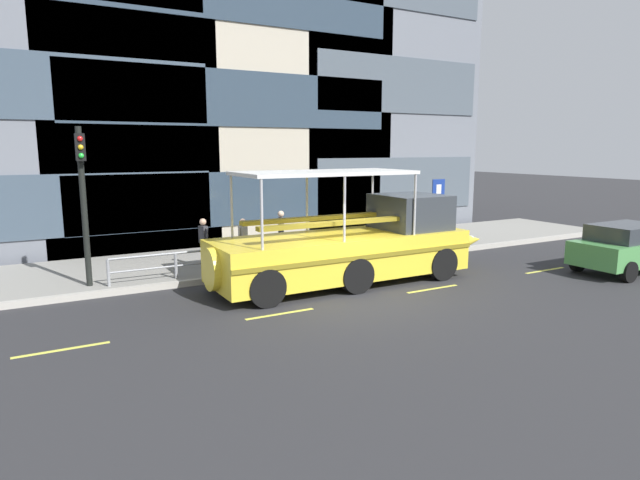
% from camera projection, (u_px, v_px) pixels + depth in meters
% --- Properties ---
extents(ground_plane, '(120.00, 120.00, 0.00)m').
position_uv_depth(ground_plane, '(350.00, 295.00, 14.68)').
color(ground_plane, '#2B2B2D').
extents(sidewalk, '(32.00, 4.80, 0.18)m').
position_uv_depth(sidewalk, '(268.00, 256.00, 19.49)').
color(sidewalk, gray).
rests_on(sidewalk, ground_plane).
extents(curb_edge, '(32.00, 0.18, 0.18)m').
position_uv_depth(curb_edge, '(299.00, 269.00, 17.34)').
color(curb_edge, '#B2ADA3').
rests_on(curb_edge, ground_plane).
extents(lane_centreline, '(25.80, 0.12, 0.01)m').
position_uv_depth(lane_centreline, '(363.00, 300.00, 14.14)').
color(lane_centreline, '#DBD64C').
rests_on(lane_centreline, ground_plane).
extents(office_tower_right, '(9.69, 10.73, 18.19)m').
position_uv_depth(office_tower_right, '(342.00, 51.00, 28.81)').
color(office_tower_right, slate).
rests_on(office_tower_right, ground_plane).
extents(curb_guardrail, '(11.29, 0.09, 0.80)m').
position_uv_depth(curb_guardrail, '(290.00, 249.00, 17.47)').
color(curb_guardrail, gray).
rests_on(curb_guardrail, sidewalk).
extents(traffic_light_pole, '(0.24, 0.46, 4.37)m').
position_uv_depth(traffic_light_pole, '(83.00, 192.00, 14.46)').
color(traffic_light_pole, black).
rests_on(traffic_light_pole, sidewalk).
extents(parking_sign, '(0.60, 0.12, 2.61)m').
position_uv_depth(parking_sign, '(438.00, 201.00, 20.73)').
color(parking_sign, '#4C4F54').
rests_on(parking_sign, sidewalk).
extents(duck_tour_boat, '(9.67, 2.53, 3.34)m').
position_uv_depth(duck_tour_boat, '(358.00, 246.00, 15.99)').
color(duck_tour_boat, yellow).
rests_on(duck_tour_boat, ground_plane).
extents(pedestrian_near_bow, '(0.26, 0.47, 1.67)m').
position_uv_depth(pedestrian_near_bow, '(373.00, 223.00, 20.15)').
color(pedestrian_near_bow, black).
rests_on(pedestrian_near_bow, sidewalk).
extents(pedestrian_mid_left, '(0.28, 0.45, 1.64)m').
position_uv_depth(pedestrian_mid_left, '(281.00, 229.00, 18.76)').
color(pedestrian_mid_left, '#1E2338').
rests_on(pedestrian_mid_left, sidewalk).
extents(pedestrian_mid_right, '(0.39, 0.29, 1.55)m').
position_uv_depth(pedestrian_mid_right, '(243.00, 237.00, 17.32)').
color(pedestrian_mid_right, '#1E2338').
rests_on(pedestrian_mid_right, sidewalk).
extents(pedestrian_near_stern, '(0.25, 0.44, 1.58)m').
position_uv_depth(pedestrian_near_stern, '(203.00, 238.00, 17.14)').
color(pedestrian_near_stern, black).
rests_on(pedestrian_near_stern, sidewalk).
extents(background_car_west, '(4.15, 1.90, 1.57)m').
position_uv_depth(background_car_west, '(630.00, 247.00, 17.29)').
color(background_car_west, '#4C934C').
rests_on(background_car_west, ground_plane).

